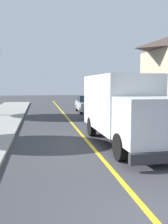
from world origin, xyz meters
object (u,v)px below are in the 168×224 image
at_px(parked_car_near, 100,111).
at_px(parked_van_across, 139,110).
at_px(parked_car_mid, 87,104).
at_px(box_truck, 123,106).
at_px(stop_sign, 158,100).

relative_size(parked_car_near, parked_van_across, 0.99).
distance_m(parked_car_near, parked_van_across, 3.05).
distance_m(parked_car_mid, parked_van_across, 7.03).
height_order(parked_car_near, parked_van_across, same).
bearing_deg(parked_van_across, parked_car_near, 178.20).
bearing_deg(parked_van_across, box_truck, -117.61).
distance_m(box_truck, parked_car_mid, 13.42).
bearing_deg(box_truck, parked_van_across, 62.39).
relative_size(box_truck, stop_sign, 2.73).
bearing_deg(parked_car_near, parked_car_mid, 87.95).
distance_m(box_truck, stop_sign, 3.45).
xyz_separation_m(box_truck, parked_car_mid, (0.80, 13.37, -0.97)).
bearing_deg(parked_car_mid, stop_sign, -80.18).
distance_m(parked_van_across, stop_sign, 5.04).
bearing_deg(parked_car_near, stop_sign, -66.20).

